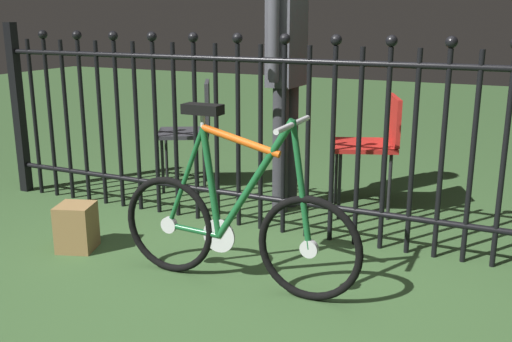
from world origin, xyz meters
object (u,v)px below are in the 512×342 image
at_px(chair_charcoal, 194,124).
at_px(person_visitor, 287,59).
at_px(display_crate, 77,227).
at_px(bicycle, 235,224).
at_px(chair_red, 375,140).

relative_size(chair_charcoal, person_visitor, 0.49).
relative_size(chair_charcoal, display_crate, 3.06).
relative_size(person_visitor, display_crate, 6.30).
xyz_separation_m(bicycle, person_visitor, (-0.24, 1.26, 0.73)).
bearing_deg(bicycle, chair_charcoal, 127.15).
bearing_deg(bicycle, display_crate, 178.78).
distance_m(chair_red, display_crate, 2.05).
distance_m(chair_charcoal, display_crate, 1.49).
bearing_deg(person_visitor, bicycle, -79.20).
xyz_separation_m(chair_charcoal, person_visitor, (0.87, -0.21, 0.55)).
bearing_deg(bicycle, person_visitor, 100.80).
height_order(chair_red, display_crate, chair_red).
distance_m(chair_red, person_visitor, 0.82).
height_order(bicycle, person_visitor, person_visitor).
bearing_deg(bicycle, chair_red, 76.65).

